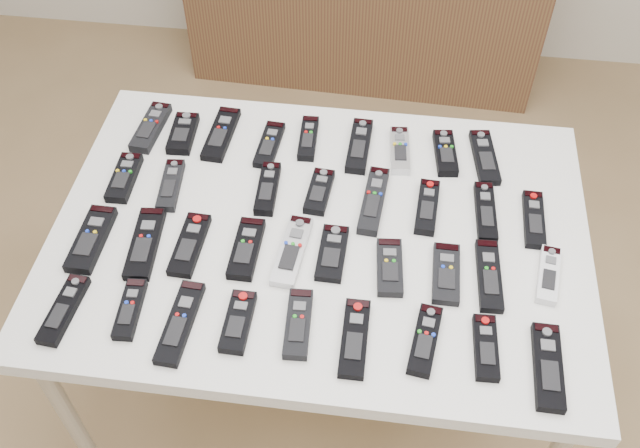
# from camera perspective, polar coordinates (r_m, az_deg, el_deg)

# --- Properties ---
(ground) EXTENTS (4.00, 4.00, 0.00)m
(ground) POSITION_cam_1_polar(r_m,az_deg,el_deg) (2.27, -1.73, -15.65)
(ground) COLOR olive
(ground) RESTS_ON ground
(table) EXTENTS (1.25, 0.88, 0.78)m
(table) POSITION_cam_1_polar(r_m,az_deg,el_deg) (1.71, 0.00, -1.71)
(table) COLOR white
(table) RESTS_ON ground
(remote_0) EXTENTS (0.07, 0.18, 0.02)m
(remote_0) POSITION_cam_1_polar(r_m,az_deg,el_deg) (1.95, -13.38, 7.53)
(remote_0) COLOR black
(remote_0) RESTS_ON table
(remote_1) EXTENTS (0.07, 0.15, 0.02)m
(remote_1) POSITION_cam_1_polar(r_m,az_deg,el_deg) (1.92, -10.91, 7.13)
(remote_1) COLOR black
(remote_1) RESTS_ON table
(remote_2) EXTENTS (0.07, 0.20, 0.02)m
(remote_2) POSITION_cam_1_polar(r_m,az_deg,el_deg) (1.90, -7.91, 7.14)
(remote_2) COLOR black
(remote_2) RESTS_ON table
(remote_3) EXTENTS (0.06, 0.17, 0.02)m
(remote_3) POSITION_cam_1_polar(r_m,az_deg,el_deg) (1.86, -4.08, 6.35)
(remote_3) COLOR black
(remote_3) RESTS_ON table
(remote_4) EXTENTS (0.05, 0.16, 0.02)m
(remote_4) POSITION_cam_1_polar(r_m,az_deg,el_deg) (1.87, -0.94, 6.87)
(remote_4) COLOR black
(remote_4) RESTS_ON table
(remote_5) EXTENTS (0.06, 0.19, 0.02)m
(remote_5) POSITION_cam_1_polar(r_m,az_deg,el_deg) (1.85, 3.16, 6.26)
(remote_5) COLOR black
(remote_5) RESTS_ON table
(remote_6) EXTENTS (0.06, 0.16, 0.02)m
(remote_6) POSITION_cam_1_polar(r_m,az_deg,el_deg) (1.85, 6.40, 5.86)
(remote_6) COLOR #B7B7BC
(remote_6) RESTS_ON table
(remote_7) EXTENTS (0.07, 0.16, 0.02)m
(remote_7) POSITION_cam_1_polar(r_m,az_deg,el_deg) (1.86, 9.99, 5.61)
(remote_7) COLOR black
(remote_7) RESTS_ON table
(remote_8) EXTENTS (0.08, 0.19, 0.02)m
(remote_8) POSITION_cam_1_polar(r_m,az_deg,el_deg) (1.87, 13.03, 5.23)
(remote_8) COLOR black
(remote_8) RESTS_ON table
(remote_9) EXTENTS (0.06, 0.16, 0.02)m
(remote_9) POSITION_cam_1_polar(r_m,az_deg,el_deg) (1.83, -15.39, 3.60)
(remote_9) COLOR black
(remote_9) RESTS_ON table
(remote_10) EXTENTS (0.06, 0.17, 0.02)m
(remote_10) POSITION_cam_1_polar(r_m,az_deg,el_deg) (1.79, -11.85, 3.06)
(remote_10) COLOR black
(remote_10) RESTS_ON table
(remote_11) EXTENTS (0.05, 0.16, 0.02)m
(remote_11) POSITION_cam_1_polar(r_m,az_deg,el_deg) (1.74, -4.21, 2.85)
(remote_11) COLOR black
(remote_11) RESTS_ON table
(remote_12) EXTENTS (0.06, 0.14, 0.02)m
(remote_12) POSITION_cam_1_polar(r_m,az_deg,el_deg) (1.73, -0.06, 2.61)
(remote_12) COLOR black
(remote_12) RESTS_ON table
(remote_13) EXTENTS (0.06, 0.21, 0.02)m
(remote_13) POSITION_cam_1_polar(r_m,az_deg,el_deg) (1.72, 4.30, 1.88)
(remote_13) COLOR black
(remote_13) RESTS_ON table
(remote_14) EXTENTS (0.06, 0.17, 0.02)m
(remote_14) POSITION_cam_1_polar(r_m,az_deg,el_deg) (1.72, 8.57, 1.35)
(remote_14) COLOR black
(remote_14) RESTS_ON table
(remote_15) EXTENTS (0.05, 0.18, 0.02)m
(remote_15) POSITION_cam_1_polar(r_m,az_deg,el_deg) (1.73, 13.10, 0.95)
(remote_15) COLOR black
(remote_15) RESTS_ON table
(remote_16) EXTENTS (0.05, 0.17, 0.02)m
(remote_16) POSITION_cam_1_polar(r_m,az_deg,el_deg) (1.75, 16.74, 0.36)
(remote_16) COLOR black
(remote_16) RESTS_ON table
(remote_17) EXTENTS (0.06, 0.19, 0.02)m
(remote_17) POSITION_cam_1_polar(r_m,az_deg,el_deg) (1.71, -17.83, -1.15)
(remote_17) COLOR black
(remote_17) RESTS_ON table
(remote_18) EXTENTS (0.07, 0.21, 0.02)m
(remote_18) POSITION_cam_1_polar(r_m,az_deg,el_deg) (1.67, -13.82, -1.51)
(remote_18) COLOR black
(remote_18) RESTS_ON table
(remote_19) EXTENTS (0.06, 0.18, 0.02)m
(remote_19) POSITION_cam_1_polar(r_m,az_deg,el_deg) (1.65, -10.39, -1.63)
(remote_19) COLOR black
(remote_19) RESTS_ON table
(remote_20) EXTENTS (0.06, 0.17, 0.02)m
(remote_20) POSITION_cam_1_polar(r_m,az_deg,el_deg) (1.62, -5.91, -1.97)
(remote_20) COLOR black
(remote_20) RESTS_ON table
(remote_21) EXTENTS (0.07, 0.20, 0.02)m
(remote_21) POSITION_cam_1_polar(r_m,az_deg,el_deg) (1.61, -2.25, -2.17)
(remote_21) COLOR #B7B7BC
(remote_21) RESTS_ON table
(remote_22) EXTENTS (0.06, 0.15, 0.02)m
(remote_22) POSITION_cam_1_polar(r_m,az_deg,el_deg) (1.61, 0.98, -2.35)
(remote_22) COLOR black
(remote_22) RESTS_ON table
(remote_23) EXTENTS (0.07, 0.15, 0.02)m
(remote_23) POSITION_cam_1_polar(r_m,az_deg,el_deg) (1.59, 5.59, -3.47)
(remote_23) COLOR black
(remote_23) RESTS_ON table
(remote_24) EXTENTS (0.06, 0.16, 0.02)m
(remote_24) POSITION_cam_1_polar(r_m,az_deg,el_deg) (1.60, 10.06, -3.93)
(remote_24) COLOR black
(remote_24) RESTS_ON table
(remote_25) EXTENTS (0.06, 0.19, 0.02)m
(remote_25) POSITION_cam_1_polar(r_m,az_deg,el_deg) (1.61, 13.37, -4.03)
(remote_25) COLOR black
(remote_25) RESTS_ON table
(remote_26) EXTENTS (0.07, 0.16, 0.02)m
(remote_26) POSITION_cam_1_polar(r_m,az_deg,el_deg) (1.65, 17.81, -3.91)
(remote_26) COLOR silver
(remote_26) RESTS_ON table
(remote_27) EXTENTS (0.06, 0.18, 0.02)m
(remote_27) POSITION_cam_1_polar(r_m,az_deg,el_deg) (1.61, -19.82, -6.46)
(remote_27) COLOR black
(remote_27) RESTS_ON table
(remote_28) EXTENTS (0.05, 0.15, 0.02)m
(remote_28) POSITION_cam_1_polar(r_m,az_deg,el_deg) (1.57, -14.96, -6.60)
(remote_28) COLOR black
(remote_28) RESTS_ON table
(remote_29) EXTENTS (0.06, 0.20, 0.02)m
(remote_29) POSITION_cam_1_polar(r_m,az_deg,el_deg) (1.53, -11.13, -7.75)
(remote_29) COLOR black
(remote_29) RESTS_ON table
(remote_30) EXTENTS (0.05, 0.15, 0.02)m
(remote_30) POSITION_cam_1_polar(r_m,az_deg,el_deg) (1.51, -6.58, -7.78)
(remote_30) COLOR black
(remote_30) RESTS_ON table
(remote_31) EXTENTS (0.06, 0.17, 0.02)m
(remote_31) POSITION_cam_1_polar(r_m,az_deg,el_deg) (1.50, -1.76, -7.98)
(remote_31) COLOR black
(remote_31) RESTS_ON table
(remote_32) EXTENTS (0.05, 0.18, 0.02)m
(remote_32) POSITION_cam_1_polar(r_m,az_deg,el_deg) (1.48, 2.79, -9.11)
(remote_32) COLOR black
(remote_32) RESTS_ON table
(remote_33) EXTENTS (0.07, 0.17, 0.02)m
(remote_33) POSITION_cam_1_polar(r_m,az_deg,el_deg) (1.49, 8.40, -9.18)
(remote_33) COLOR black
(remote_33) RESTS_ON table
(remote_34) EXTENTS (0.05, 0.15, 0.02)m
(remote_34) POSITION_cam_1_polar(r_m,az_deg,el_deg) (1.51, 13.13, -9.60)
(remote_34) COLOR black
(remote_34) RESTS_ON table
(remote_35) EXTENTS (0.06, 0.19, 0.02)m
(remote_35) POSITION_cam_1_polar(r_m,az_deg,el_deg) (1.51, 17.77, -10.82)
(remote_35) COLOR black
(remote_35) RESTS_ON table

